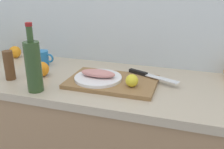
% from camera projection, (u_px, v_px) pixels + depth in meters
% --- Properties ---
extents(back_wall, '(3.20, 0.05, 2.50)m').
position_uv_depth(back_wall, '(124.00, 6.00, 1.50)').
color(back_wall, silver).
rests_on(back_wall, ground_plane).
extents(cutting_board, '(0.45, 0.29, 0.02)m').
position_uv_depth(cutting_board, '(112.00, 82.00, 1.29)').
color(cutting_board, olive).
rests_on(cutting_board, kitchen_counter).
extents(white_plate, '(0.24, 0.24, 0.01)m').
position_uv_depth(white_plate, '(98.00, 78.00, 1.29)').
color(white_plate, white).
rests_on(white_plate, cutting_board).
extents(fish_fillet, '(0.18, 0.08, 0.04)m').
position_uv_depth(fish_fillet, '(98.00, 73.00, 1.28)').
color(fish_fillet, tan).
rests_on(fish_fillet, white_plate).
extents(chef_knife, '(0.28, 0.13, 0.02)m').
position_uv_depth(chef_knife, '(147.00, 75.00, 1.33)').
color(chef_knife, silver).
rests_on(chef_knife, cutting_board).
extents(lemon_0, '(0.06, 0.06, 0.06)m').
position_uv_depth(lemon_0, '(132.00, 81.00, 1.20)').
color(lemon_0, yellow).
rests_on(lemon_0, cutting_board).
extents(wine_bottle, '(0.07, 0.07, 0.33)m').
position_uv_depth(wine_bottle, '(33.00, 65.00, 1.17)').
color(wine_bottle, '#2D4723').
rests_on(wine_bottle, kitchen_counter).
extents(coffee_mug_0, '(0.12, 0.08, 0.09)m').
position_uv_depth(coffee_mug_0, '(42.00, 58.00, 1.55)').
color(coffee_mug_0, '#2672B2').
rests_on(coffee_mug_0, kitchen_counter).
extents(orange_0, '(0.08, 0.08, 0.08)m').
position_uv_depth(orange_0, '(15.00, 52.00, 1.70)').
color(orange_0, orange).
rests_on(orange_0, kitchen_counter).
extents(orange_2, '(0.08, 0.08, 0.08)m').
position_uv_depth(orange_2, '(42.00, 69.00, 1.38)').
color(orange_2, orange).
rests_on(orange_2, kitchen_counter).
extents(pepper_mill, '(0.05, 0.05, 0.16)m').
position_uv_depth(pepper_mill, '(9.00, 65.00, 1.32)').
color(pepper_mill, brown).
rests_on(pepper_mill, kitchen_counter).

